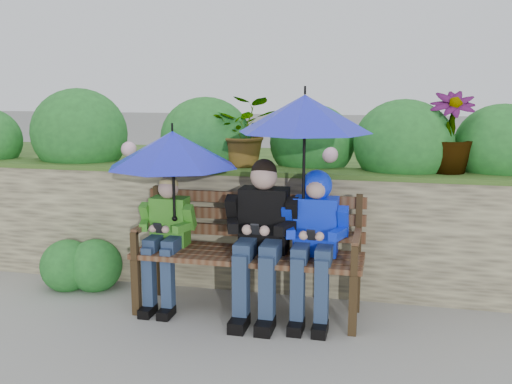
% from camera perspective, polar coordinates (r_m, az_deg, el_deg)
% --- Properties ---
extents(ground, '(60.00, 60.00, 0.00)m').
position_cam_1_polar(ground, '(4.37, -0.30, -12.58)').
color(ground, gray).
rests_on(ground, ground).
extents(garden_backdrop, '(8.00, 2.88, 1.73)m').
position_cam_1_polar(garden_backdrop, '(5.73, 2.58, -0.70)').
color(garden_backdrop, brown).
rests_on(garden_backdrop, ground).
extents(park_bench, '(1.74, 0.51, 0.92)m').
position_cam_1_polar(park_bench, '(4.38, -0.66, -5.26)').
color(park_bench, '#2F2112').
rests_on(park_bench, ground).
extents(boy_left, '(0.43, 0.49, 1.03)m').
position_cam_1_polar(boy_left, '(4.49, -8.98, -4.06)').
color(boy_left, '#2D7B1B').
rests_on(boy_left, ground).
extents(boy_middle, '(0.54, 0.63, 1.18)m').
position_cam_1_polar(boy_middle, '(4.24, 0.52, -3.92)').
color(boy_middle, black).
rests_on(boy_middle, ground).
extents(boy_right, '(0.48, 0.59, 1.11)m').
position_cam_1_polar(boy_right, '(4.19, 5.87, -4.00)').
color(boy_right, '#000FB6').
rests_on(boy_right, ground).
extents(umbrella_left, '(1.00, 1.00, 0.75)m').
position_cam_1_polar(umbrella_left, '(4.34, -8.33, 4.26)').
color(umbrella_left, '#171FC2').
rests_on(umbrella_left, ground).
extents(umbrella_right, '(0.97, 0.97, 1.01)m').
position_cam_1_polar(umbrella_right, '(4.09, 4.89, 7.80)').
color(umbrella_right, '#171FC2').
rests_on(umbrella_right, ground).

